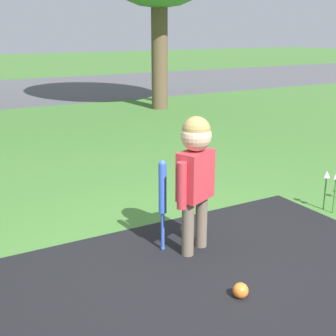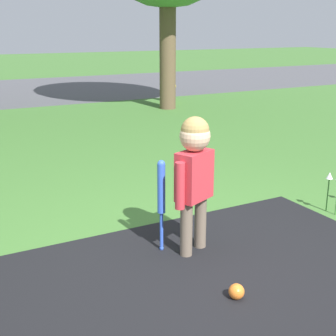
% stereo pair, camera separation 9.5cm
% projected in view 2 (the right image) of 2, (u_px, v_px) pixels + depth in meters
% --- Properties ---
extents(ground_plane, '(60.00, 60.00, 0.00)m').
position_uv_depth(ground_plane, '(204.00, 280.00, 3.13)').
color(ground_plane, '#3D6B2D').
extents(child, '(0.39, 0.25, 1.03)m').
position_uv_depth(child, '(194.00, 166.00, 3.35)').
color(child, '#6B5B4C').
rests_on(child, ground).
extents(baseball_bat, '(0.06, 0.06, 0.71)m').
position_uv_depth(baseball_bat, '(161.00, 193.00, 3.42)').
color(baseball_bat, blue).
rests_on(baseball_bat, ground).
extents(sports_ball, '(0.10, 0.10, 0.10)m').
position_uv_depth(sports_ball, '(237.00, 292.00, 2.90)').
color(sports_ball, orange).
rests_on(sports_ball, ground).
extents(fire_hydrant, '(0.25, 0.23, 0.67)m').
position_uv_depth(fire_hydrant, '(170.00, 87.00, 10.61)').
color(fire_hydrant, yellow).
rests_on(fire_hydrant, ground).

